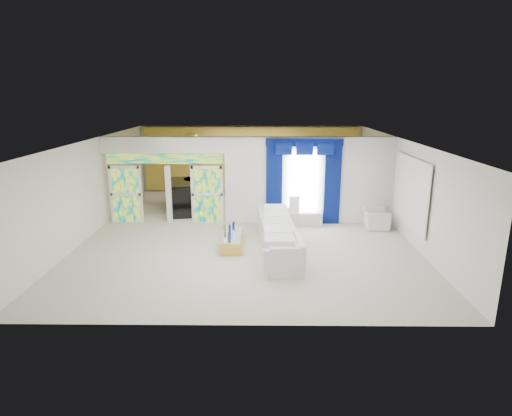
{
  "coord_description": "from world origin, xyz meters",
  "views": [
    {
      "loc": [
        0.43,
        -13.48,
        4.38
      ],
      "look_at": [
        0.3,
        -1.2,
        1.1
      ],
      "focal_mm": 29.94,
      "sensor_mm": 36.0,
      "label": 1
    }
  ],
  "objects_px": {
    "coffee_table": "(232,240)",
    "grand_piano": "(188,194)",
    "armchair": "(375,218)",
    "console_table": "(303,218)",
    "white_sofa": "(278,237)"
  },
  "relations": [
    {
      "from": "white_sofa",
      "to": "armchair",
      "type": "xyz_separation_m",
      "value": [
        3.38,
        2.19,
        -0.08
      ]
    },
    {
      "from": "console_table",
      "to": "armchair",
      "type": "relative_size",
      "value": 1.34
    },
    {
      "from": "console_table",
      "to": "armchair",
      "type": "bearing_deg",
      "value": -7.79
    },
    {
      "from": "armchair",
      "to": "coffee_table",
      "type": "bearing_deg",
      "value": 114.46
    },
    {
      "from": "white_sofa",
      "to": "console_table",
      "type": "relative_size",
      "value": 3.18
    },
    {
      "from": "white_sofa",
      "to": "armchair",
      "type": "distance_m",
      "value": 4.03
    },
    {
      "from": "coffee_table",
      "to": "grand_piano",
      "type": "bearing_deg",
      "value": 114.06
    },
    {
      "from": "coffee_table",
      "to": "white_sofa",
      "type": "bearing_deg",
      "value": -12.53
    },
    {
      "from": "armchair",
      "to": "grand_piano",
      "type": "bearing_deg",
      "value": 70.98
    },
    {
      "from": "white_sofa",
      "to": "coffee_table",
      "type": "bearing_deg",
      "value": 162.82
    },
    {
      "from": "grand_piano",
      "to": "armchair",
      "type": "bearing_deg",
      "value": -32.23
    },
    {
      "from": "console_table",
      "to": "grand_piano",
      "type": "relative_size",
      "value": 0.63
    },
    {
      "from": "white_sofa",
      "to": "armchair",
      "type": "relative_size",
      "value": 4.26
    },
    {
      "from": "coffee_table",
      "to": "armchair",
      "type": "relative_size",
      "value": 1.77
    },
    {
      "from": "coffee_table",
      "to": "console_table",
      "type": "height_order",
      "value": "console_table"
    }
  ]
}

